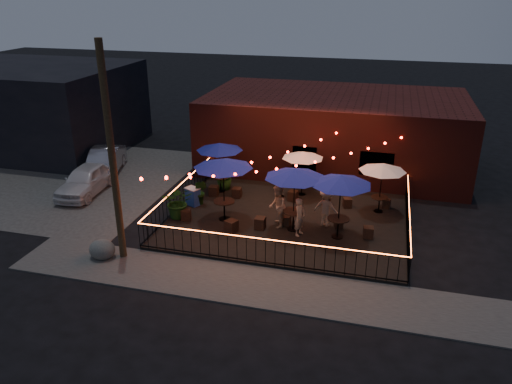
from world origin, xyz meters
TOP-DOWN VIEW (x-y plane):
  - ground at (0.00, 0.00)m, footprint 110.00×110.00m
  - patio at (0.00, 2.00)m, footprint 10.00×8.00m
  - sidewalk at (0.00, -3.25)m, footprint 18.00×2.50m
  - parking_lot at (-12.00, 4.00)m, footprint 11.00×12.00m
  - brick_building at (1.00, 9.99)m, footprint 14.00×8.00m
  - background_building at (-18.00, 9.00)m, footprint 12.00×9.00m
  - utility_pole at (-5.40, -2.60)m, footprint 0.26×0.26m
  - fence_front at (0.00, -2.00)m, footprint 10.00×0.04m
  - fence_left at (-5.00, 2.00)m, footprint 0.04×8.00m
  - fence_right at (5.00, 2.00)m, footprint 0.04×8.00m
  - festoon_lights at (-1.01, 1.70)m, footprint 10.02×8.72m
  - cafe_table_0 at (-2.62, 1.23)m, footprint 2.94×2.94m
  - cafe_table_1 at (-3.80, 4.20)m, footprint 2.71×2.71m
  - cafe_table_2 at (0.44, 1.02)m, footprint 3.04×3.04m
  - cafe_table_3 at (0.12, 4.80)m, footprint 2.56×2.56m
  - cafe_table_4 at (2.30, 0.82)m, footprint 3.08×3.08m
  - cafe_table_5 at (3.80, 3.76)m, footprint 2.12×2.12m
  - bistro_chair_0 at (-4.21, 0.76)m, footprint 0.51×0.51m
  - bistro_chair_1 at (-1.97, 0.16)m, footprint 0.57×0.57m
  - bistro_chair_2 at (-3.94, 3.57)m, footprint 0.43×0.43m
  - bistro_chair_3 at (-2.81, 3.68)m, footprint 0.41×0.41m
  - bistro_chair_4 at (-0.91, 0.76)m, footprint 0.43×0.43m
  - bistro_chair_5 at (0.08, 1.34)m, footprint 0.38×0.38m
  - bistro_chair_6 at (-0.14, 3.98)m, footprint 0.48×0.48m
  - bistro_chair_7 at (1.46, 3.95)m, footprint 0.40×0.40m
  - bistro_chair_8 at (2.24, 1.68)m, footprint 0.43×0.43m
  - bistro_chair_9 at (3.49, 1.09)m, footprint 0.43×0.43m
  - bistro_chair_10 at (2.40, 3.87)m, footprint 0.45×0.45m
  - bistro_chair_11 at (4.13, 4.27)m, footprint 0.38×0.38m
  - patron_a at (0.77, 0.63)m, footprint 0.54×0.67m
  - patron_b at (-0.26, 1.13)m, footprint 0.88×1.03m
  - patron_c at (1.69, 1.73)m, footprint 1.21×0.88m
  - potted_shrub_a at (-4.60, 0.90)m, footprint 1.61×1.50m
  - potted_shrub_b at (-4.20, 2.45)m, footprint 0.73×0.61m
  - potted_shrub_c at (-3.72, 4.50)m, footprint 0.95×0.95m
  - cooler at (-4.50, 2.29)m, footprint 0.77×0.68m
  - boulder at (-6.09, -2.90)m, footprint 0.95×0.81m
  - car_white at (-10.24, 2.62)m, footprint 1.94×4.17m
  - car_silver at (-10.80, 5.31)m, footprint 2.57×4.42m

SIDE VIEW (x-z plane):
  - ground at x=0.00m, z-range 0.00..0.00m
  - parking_lot at x=-12.00m, z-range 0.00..0.02m
  - sidewalk at x=0.00m, z-range 0.00..0.05m
  - patio at x=0.00m, z-range 0.00..0.15m
  - bistro_chair_11 at x=4.13m, z-range 0.15..0.55m
  - bistro_chair_8 at x=2.24m, z-range 0.15..0.55m
  - bistro_chair_7 at x=1.46m, z-range 0.15..0.55m
  - bistro_chair_5 at x=0.08m, z-range 0.15..0.57m
  - bistro_chair_10 at x=2.40m, z-range 0.15..0.59m
  - boulder at x=-6.09m, z-range 0.00..0.74m
  - bistro_chair_9 at x=3.49m, z-range 0.15..0.61m
  - bistro_chair_3 at x=-2.81m, z-range 0.15..0.62m
  - bistro_chair_6 at x=-0.14m, z-range 0.15..0.63m
  - bistro_chair_2 at x=-3.94m, z-range 0.15..0.64m
  - bistro_chair_0 at x=-4.21m, z-range 0.15..0.64m
  - bistro_chair_4 at x=-0.91m, z-range 0.15..0.64m
  - bistro_chair_1 at x=-1.97m, z-range 0.15..0.66m
  - cooler at x=-4.50m, z-range 0.16..1.00m
  - fence_front at x=0.00m, z-range 0.14..1.18m
  - fence_left at x=-5.00m, z-range 0.14..1.18m
  - fence_right at x=5.00m, z-range 0.14..1.18m
  - car_silver at x=-10.80m, z-range 0.00..1.38m
  - car_white at x=-10.24m, z-range 0.00..1.38m
  - potted_shrub_b at x=-4.20m, z-range 0.15..1.37m
  - potted_shrub_c at x=-3.72m, z-range 0.15..1.50m
  - potted_shrub_a at x=-4.60m, z-range 0.15..1.62m
  - patron_a at x=0.77m, z-range 0.15..1.74m
  - patron_c at x=1.69m, z-range 0.15..1.83m
  - patron_b at x=-0.26m, z-range 0.15..1.99m
  - brick_building at x=1.00m, z-range 0.00..4.00m
  - cafe_table_3 at x=0.12m, z-range 1.05..3.23m
  - cafe_table_5 at x=3.80m, z-range 1.09..3.35m
  - cafe_table_1 at x=-3.80m, z-range 1.17..3.63m
  - background_building at x=-18.00m, z-range 0.00..5.00m
  - festoon_lights at x=-1.01m, z-range 1.86..3.18m
  - cafe_table_4 at x=2.30m, z-range 1.25..3.91m
  - cafe_table_2 at x=0.44m, z-range 1.27..3.96m
  - cafe_table_0 at x=-2.62m, z-range 1.29..4.06m
  - utility_pole at x=-5.40m, z-range 0.00..8.00m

